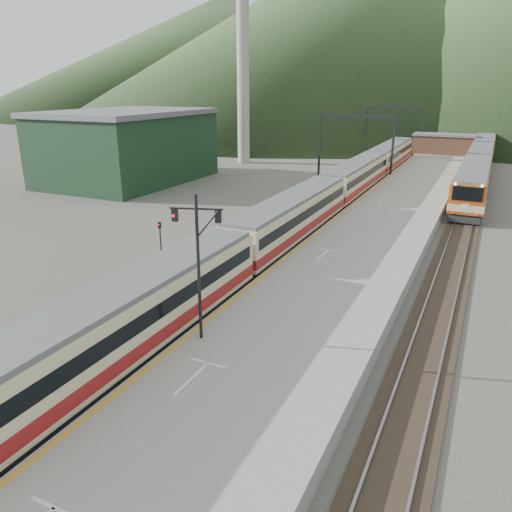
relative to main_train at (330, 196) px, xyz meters
The scene contains 17 objects.
track_main 4.72m from the main_train, 90.00° to the left, with size 2.60×200.00×0.23m.
track_far 6.88m from the main_train, 138.98° to the left, with size 2.60×200.00×0.23m.
track_second 12.43m from the main_train, 20.72° to the left, with size 2.60×200.00×0.23m.
platform 6.23m from the main_train, 22.76° to the left, with size 8.00×100.00×1.00m, color gray.
gantry_near 19.90m from the main_train, 98.38° to the left, with size 9.55×0.25×8.00m.
gantry_far 44.59m from the main_train, 93.68° to the left, with size 9.55×0.25×8.00m.
warehouse 28.81m from the main_train, 167.22° to the left, with size 14.50×20.50×8.60m.
smokestack 36.74m from the main_train, 129.86° to the left, with size 1.80×1.80×30.00m, color #9E998E.
station_shed 42.72m from the main_train, 82.47° to the left, with size 9.40×4.40×3.10m.
hill_a 161.90m from the main_train, 104.53° to the left, with size 180.00×180.00×60.00m, color #264020.
hill_d 238.36m from the main_train, 120.42° to the left, with size 200.00×200.00×55.00m, color #264020.
main_train is the anchor object (origin of this frame).
second_train 33.96m from the main_train, 70.20° to the left, with size 2.96×60.67×3.61m.
signal_mast 27.03m from the main_train, 84.75° to the right, with size 2.12×0.80×6.44m.
short_signal_b 8.95m from the main_train, 108.76° to the right, with size 0.26×0.23×2.27m.
short_signal_c 17.24m from the main_train, 117.18° to the right, with size 0.27×0.24×2.27m.
worker 29.00m from the main_train, 99.84° to the right, with size 0.62×0.41×1.71m, color #1B202C.
Camera 1 is at (13.02, -7.81, 11.62)m, focal length 35.00 mm.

